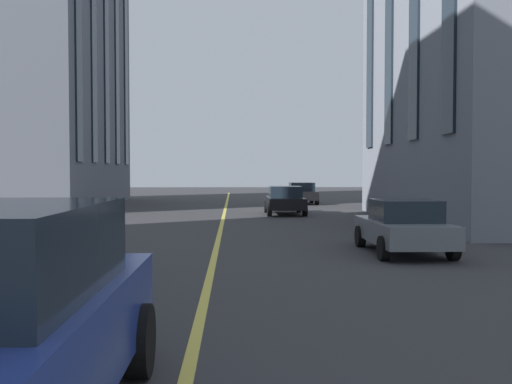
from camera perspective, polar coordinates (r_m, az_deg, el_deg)
The scene contains 5 objects.
lane_centre_line at distance 17.94m, azimuth -3.74°, elevation -4.79°, with size 80.00×0.16×0.01m.
car_black_oncoming at distance 38.16m, azimuth 4.46°, elevation -0.12°, with size 3.90×1.89×1.40m.
car_black_trailing at distance 28.83m, azimuth 2.84°, elevation -0.81°, with size 3.90×1.89×1.40m.
car_grey_near at distance 15.64m, azimuth 14.23°, elevation -3.29°, with size 3.90×1.89×1.40m.
building_left_far at distance 39.59m, azimuth -20.65°, elevation 12.52°, with size 16.46×8.62×18.84m.
Camera 1 is at (2.19, -0.49, 2.14)m, focal length 40.93 mm.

